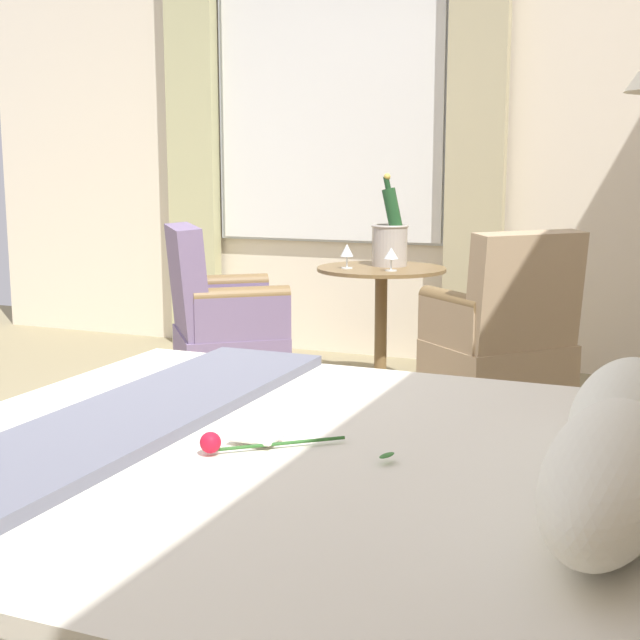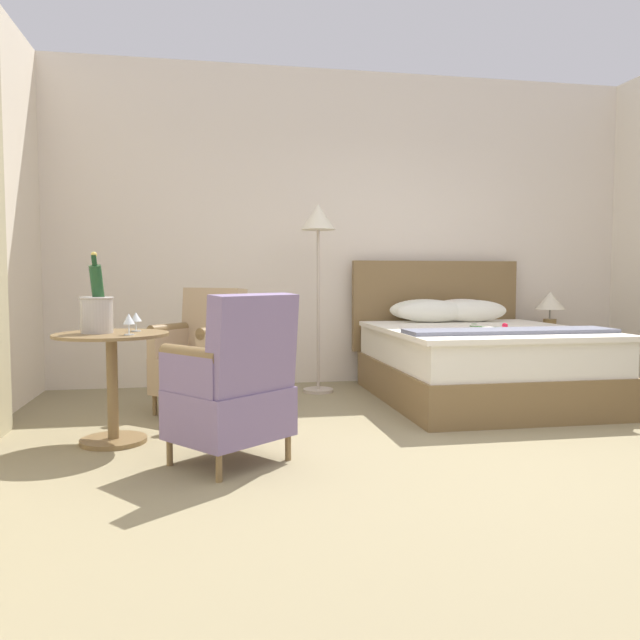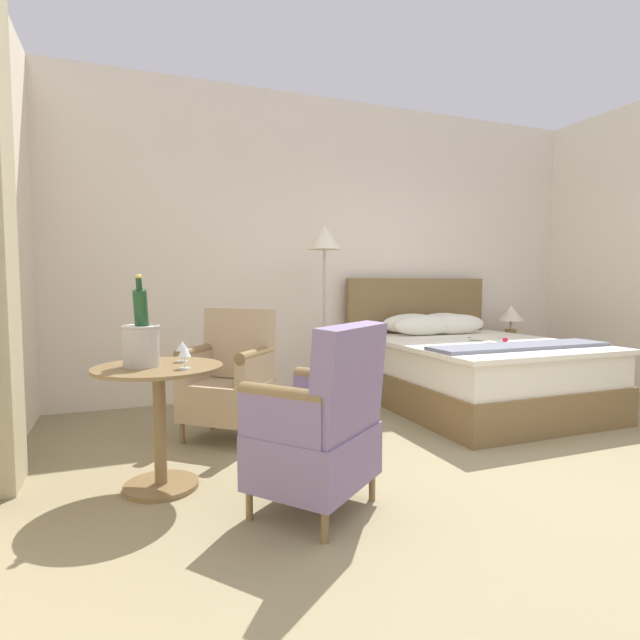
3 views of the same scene
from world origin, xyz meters
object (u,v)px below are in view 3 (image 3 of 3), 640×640
Objects in this scene: wine_glass_near_bucket at (184,352)px; wine_glass_near_edge at (182,347)px; bed at (470,368)px; bedside_lamp at (511,315)px; armchair_facing_bed at (321,428)px; floor_lamp_brass at (324,256)px; nightstand at (510,360)px; armchair_by_window at (230,379)px; champagne_bucket at (141,339)px; side_table_round at (160,412)px.

wine_glass_near_bucket is 1.07× the size of wine_glass_near_edge.
bed is 16.61× the size of wine_glass_near_edge.
bedside_lamp is 0.40× the size of armchair_facing_bed.
floor_lamp_brass reaches higher than bedside_lamp.
wine_glass_near_edge is at bearing -157.62° from nightstand.
wine_glass_near_bucket is 1.11m from armchair_by_window.
wine_glass_near_bucket is at bearing -39.40° from champagne_bucket.
floor_lamp_brass is at bearing -175.07° from bedside_lamp.
wine_glass_near_edge is 1.00m from armchair_facing_bed.
champagne_bucket is at bearing -129.62° from armchair_by_window.
bedside_lamp is (-0.00, 0.00, 0.54)m from nightstand.
armchair_facing_bed is at bearing -37.02° from champagne_bucket.
bedside_lamp is 3.09× the size of wine_glass_near_edge.
floor_lamp_brass is 2.34m from champagne_bucket.
bedside_lamp is at bearing 4.93° from floor_lamp_brass.
side_table_round is (-2.92, -0.97, 0.08)m from bed.
nightstand is 4.16× the size of wine_glass_near_edge.
bed is 1.77m from floor_lamp_brass.
bedside_lamp is (1.16, 0.75, 0.44)m from bed.
bed is 3.99× the size of nightstand.
armchair_facing_bed is at bearing -49.61° from wine_glass_near_edge.
armchair_by_window is (0.56, 0.80, 0.00)m from side_table_round.
champagne_bucket is 3.83× the size of wine_glass_near_bucket.
champagne_bucket is 1.13m from armchair_facing_bed.
bedside_lamp is 2.55m from floor_lamp_brass.
nightstand is 4.54m from champagne_bucket.
floor_lamp_brass is 2.14m from wine_glass_near_edge.
bedside_lamp reaches higher than wine_glass_near_edge.
wine_glass_near_edge reaches higher than side_table_round.
champagne_bucket is (-1.70, -1.49, -0.58)m from floor_lamp_brass.
side_table_round is (-4.08, -1.72, 0.18)m from nightstand.
floor_lamp_brass reaches higher than champagne_bucket.
floor_lamp_brass is at bearing 43.70° from wine_glass_near_edge.
armchair_facing_bed is (0.62, -0.45, -0.36)m from wine_glass_near_bucket.
side_table_round is at bearing -157.09° from nightstand.
wine_glass_near_edge is (-2.77, -0.87, 0.44)m from bed.
bed reaches higher than champagne_bucket.
champagne_bucket is (-4.17, -1.70, 0.60)m from nightstand.
bedside_lamp is 0.54× the size of side_table_round.
bed reaches higher than armchair_facing_bed.
nightstand is at bearing 22.38° from wine_glass_near_edge.
armchair_by_window is at bearing 50.38° from champagne_bucket.
bedside_lamp is at bearing 180.00° from nightstand.
side_table_round is 0.97m from armchair_facing_bed.
bed is at bearing 4.12° from armchair_by_window.
side_table_round is 0.41m from wine_glass_near_bucket.
nightstand is at bearing 32.98° from bed.
bedside_lamp is 4.50m from champagne_bucket.
bed is at bearing 17.53° from champagne_bucket.
armchair_by_window is at bearing 59.25° from wine_glass_near_edge.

